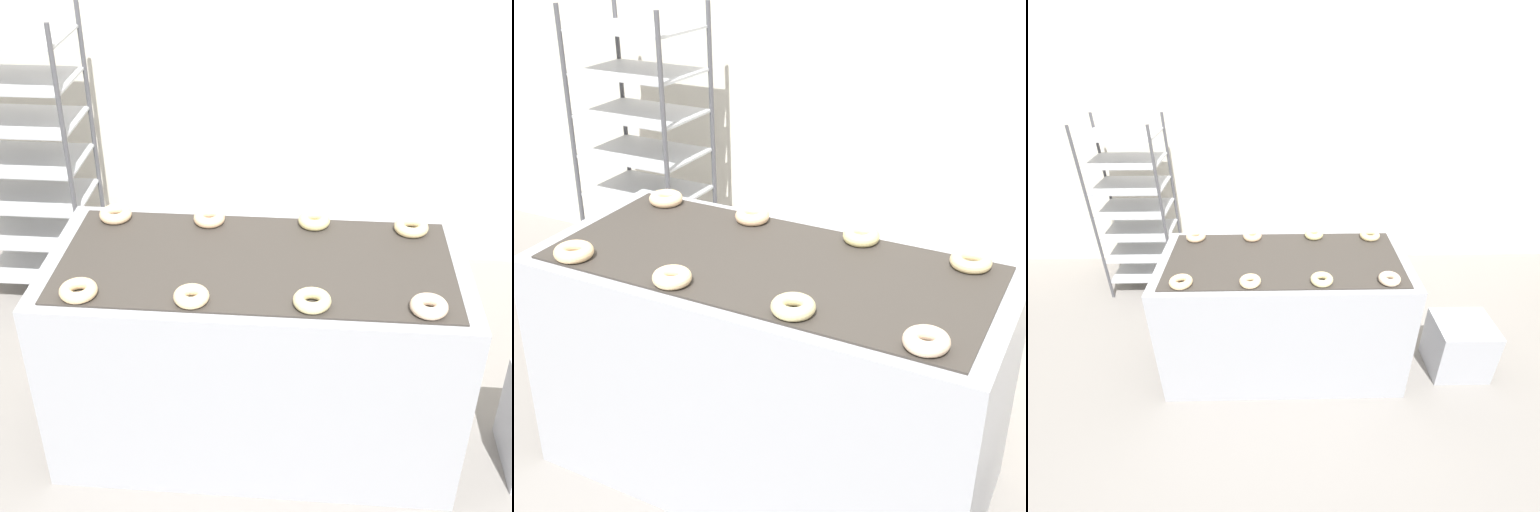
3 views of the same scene
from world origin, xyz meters
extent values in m
cube|color=silver|center=(0.00, 2.12, 1.40)|extent=(8.00, 0.05, 2.80)
cube|color=#A8AAB2|center=(0.00, 0.63, 0.44)|extent=(1.60, 0.76, 0.87)
cube|color=#38332D|center=(0.00, 0.63, 0.87)|extent=(1.47, 0.67, 0.01)
cube|color=#262628|center=(0.44, 0.29, 0.61)|extent=(0.12, 0.07, 0.10)
cylinder|color=#4C4C51|center=(-1.54, 1.42, 0.77)|extent=(0.02, 0.02, 1.53)
cylinder|color=#4C4C51|center=(-0.97, 1.42, 0.77)|extent=(0.02, 0.02, 1.53)
cylinder|color=#4C4C51|center=(-1.54, 1.85, 0.77)|extent=(0.02, 0.02, 1.53)
cylinder|color=#4C4C51|center=(-0.97, 1.85, 0.77)|extent=(0.02, 0.02, 1.53)
cube|color=#B7BABF|center=(-1.26, 1.64, 0.15)|extent=(0.57, 0.43, 0.01)
cube|color=#B7BABF|center=(-1.26, 1.64, 0.36)|extent=(0.57, 0.43, 0.01)
cube|color=#B7BABF|center=(-1.26, 1.64, 0.57)|extent=(0.57, 0.43, 0.01)
cube|color=#B7BABF|center=(-1.26, 1.64, 0.78)|extent=(0.57, 0.43, 0.01)
cube|color=#B7BABF|center=(-1.26, 1.64, 0.99)|extent=(0.57, 0.43, 0.01)
cube|color=#B7BABF|center=(-1.26, 1.64, 1.20)|extent=(0.57, 0.43, 0.01)
cube|color=#B7BABF|center=(-1.26, 1.64, 1.41)|extent=(0.57, 0.43, 0.01)
torus|color=beige|center=(-0.60, 0.35, 0.90)|extent=(0.13, 0.13, 0.04)
torus|color=beige|center=(-0.20, 0.35, 0.90)|extent=(0.12, 0.12, 0.04)
torus|color=beige|center=(0.21, 0.36, 0.90)|extent=(0.13, 0.13, 0.04)
torus|color=beige|center=(0.61, 0.36, 0.90)|extent=(0.13, 0.13, 0.04)
torus|color=beige|center=(-0.60, 0.90, 0.90)|extent=(0.13, 0.13, 0.04)
torus|color=#F0C291|center=(-0.21, 0.90, 0.90)|extent=(0.13, 0.13, 0.04)
torus|color=#E7D78D|center=(0.21, 0.91, 0.90)|extent=(0.13, 0.13, 0.05)
torus|color=beige|center=(0.60, 0.89, 0.90)|extent=(0.14, 0.14, 0.04)
camera|label=1|loc=(0.18, -1.61, 2.33)|focal=50.00mm
camera|label=2|loc=(0.97, -1.25, 1.93)|focal=50.00mm
camera|label=3|loc=(-0.04, -1.53, 2.21)|focal=28.00mm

